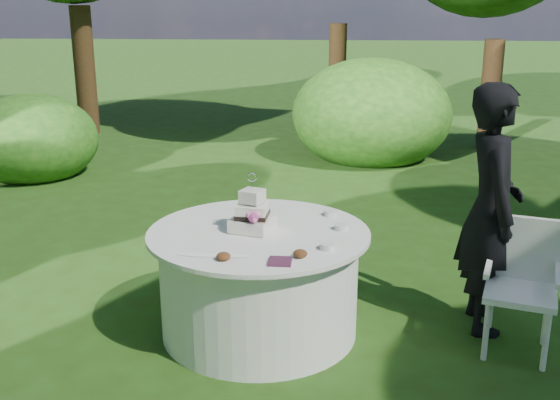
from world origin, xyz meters
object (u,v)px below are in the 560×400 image
at_px(napkins, 280,261).
at_px(guest, 491,209).
at_px(table, 259,281).
at_px(cake, 252,215).
at_px(chair, 522,277).

relative_size(napkins, guest, 0.08).
bearing_deg(table, napkins, -70.67).
xyz_separation_m(napkins, cake, (-0.24, 0.58, 0.10)).
relative_size(napkins, chair, 0.15).
relative_size(napkins, cake, 0.34).
distance_m(table, chair, 1.81).
bearing_deg(napkins, guest, 29.66).
xyz_separation_m(napkins, table, (-0.20, 0.57, -0.39)).
height_order(napkins, table, napkins).
bearing_deg(guest, chair, -150.69).
bearing_deg(cake, table, -10.53).
bearing_deg(napkins, table, 109.33).
relative_size(cake, chair, 0.45).
bearing_deg(table, guest, 8.45).
distance_m(guest, cake, 1.69).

